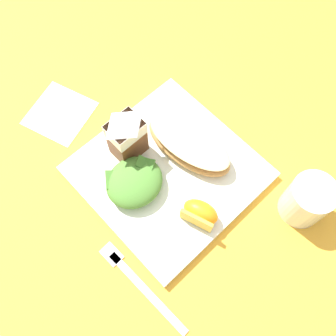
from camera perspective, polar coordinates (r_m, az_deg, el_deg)
ground at (r=0.69m, az=0.00°, el=-0.87°), size 3.00×3.00×0.00m
white_plate at (r=0.68m, az=0.00°, el=-0.61°), size 0.28×0.28×0.02m
cheesy_pizza_bread at (r=0.68m, az=3.14°, el=3.59°), size 0.10×0.18×0.04m
green_salad_pile at (r=0.65m, az=-5.05°, el=-2.08°), size 0.10×0.09×0.04m
milk_carton at (r=0.64m, az=-6.26°, el=5.01°), size 0.06×0.04×0.11m
orange_wedge_front at (r=0.63m, az=4.81°, el=-6.70°), size 0.05×0.07×0.04m
paper_napkin at (r=0.77m, az=-15.85°, el=7.89°), size 0.14×0.14×0.00m
metal_fork at (r=0.64m, az=-4.74°, el=-16.40°), size 0.03×0.19×0.01m
drinking_clear_cup at (r=0.66m, az=20.03°, el=-4.53°), size 0.07×0.07×0.09m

